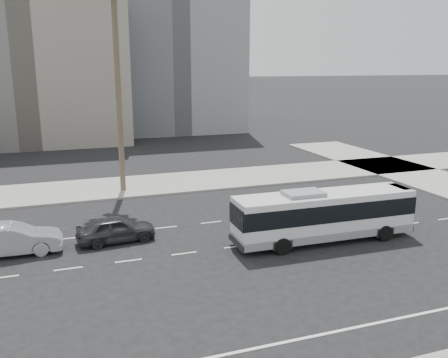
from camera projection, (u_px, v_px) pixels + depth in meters
name	position (u px, v px, depth m)	size (l,w,h in m)	color
ground	(236.00, 247.00, 26.92)	(700.00, 700.00, 0.00)	black
sidewalk_north	(172.00, 183.00, 41.11)	(120.00, 7.00, 0.15)	gray
midrise_beige_west	(28.00, 72.00, 62.19)	(24.00, 18.00, 18.00)	slate
midrise_gray_center	(166.00, 44.00, 74.13)	(20.00, 20.00, 26.00)	slate
civic_tower	(61.00, 7.00, 246.41)	(42.00, 42.00, 129.00)	#B8B5AC
highrise_right	(159.00, 14.00, 244.15)	(26.00, 26.00, 70.00)	slate
highrise_far	(191.00, 29.00, 280.90)	(22.00, 22.00, 60.00)	slate
city_bus	(324.00, 214.00, 27.52)	(10.77, 2.63, 3.08)	silver
car_a	(116.00, 229.00, 27.56)	(4.46, 1.79, 1.52)	#2B2B2F
car_b	(12.00, 240.00, 25.68)	(5.12, 1.79, 1.69)	#8F9399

